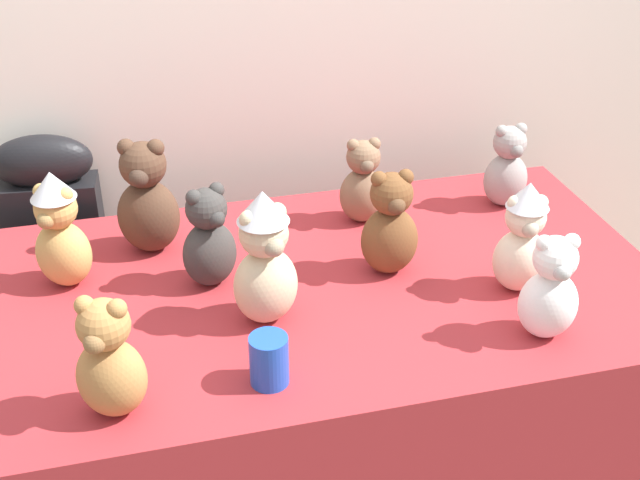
# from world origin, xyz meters

# --- Properties ---
(display_table) EXTENTS (1.67, 0.94, 0.77)m
(display_table) POSITION_xyz_m (0.00, 0.25, 0.39)
(display_table) COLOR maroon
(display_table) RESTS_ON ground_plane
(instrument_case) EXTENTS (0.29, 0.15, 0.98)m
(instrument_case) POSITION_xyz_m (-0.65, 0.85, 0.49)
(instrument_case) COLOR black
(instrument_case) RESTS_ON ground_plane
(teddy_bear_chestnut) EXTENTS (0.15, 0.13, 0.27)m
(teddy_bear_chestnut) POSITION_xyz_m (0.18, 0.26, 0.90)
(teddy_bear_chestnut) COLOR brown
(teddy_bear_chestnut) RESTS_ON display_table
(teddy_bear_cream) EXTENTS (0.15, 0.13, 0.28)m
(teddy_bear_cream) POSITION_xyz_m (0.45, 0.11, 0.91)
(teddy_bear_cream) COLOR beige
(teddy_bear_cream) RESTS_ON display_table
(teddy_bear_charcoal) EXTENTS (0.17, 0.16, 0.26)m
(teddy_bear_charcoal) POSITION_xyz_m (-0.25, 0.31, 0.89)
(teddy_bear_charcoal) COLOR #383533
(teddy_bear_charcoal) RESTS_ON display_table
(teddy_bear_cocoa) EXTENTS (0.19, 0.17, 0.31)m
(teddy_bear_cocoa) POSITION_xyz_m (-0.38, 0.51, 0.91)
(teddy_bear_cocoa) COLOR #4C3323
(teddy_bear_cocoa) RESTS_ON display_table
(teddy_bear_sand) EXTENTS (0.18, 0.16, 0.32)m
(teddy_bear_sand) POSITION_xyz_m (-0.15, 0.14, 0.93)
(teddy_bear_sand) COLOR #CCB78E
(teddy_bear_sand) RESTS_ON display_table
(teddy_bear_caramel) EXTENTS (0.17, 0.16, 0.27)m
(teddy_bear_caramel) POSITION_xyz_m (-0.50, -0.09, 0.89)
(teddy_bear_caramel) COLOR #B27A42
(teddy_bear_caramel) RESTS_ON display_table
(teddy_bear_honey) EXTENTS (0.17, 0.17, 0.30)m
(teddy_bear_honey) POSITION_xyz_m (-0.59, 0.40, 0.92)
(teddy_bear_honey) COLOR tan
(teddy_bear_honey) RESTS_ON display_table
(teddy_bear_mocha) EXTENTS (0.13, 0.11, 0.24)m
(teddy_bear_mocha) POSITION_xyz_m (0.19, 0.53, 0.88)
(teddy_bear_mocha) COLOR #7F6047
(teddy_bear_mocha) RESTS_ON display_table
(teddy_bear_ash) EXTENTS (0.13, 0.11, 0.24)m
(teddy_bear_ash) POSITION_xyz_m (0.60, 0.52, 0.88)
(teddy_bear_ash) COLOR gray
(teddy_bear_ash) RESTS_ON display_table
(teddy_bear_snow) EXTENTS (0.14, 0.13, 0.25)m
(teddy_bear_snow) POSITION_xyz_m (0.43, -0.07, 0.89)
(teddy_bear_snow) COLOR white
(teddy_bear_snow) RESTS_ON display_table
(party_cup_blue) EXTENTS (0.08, 0.08, 0.11)m
(party_cup_blue) POSITION_xyz_m (-0.19, -0.08, 0.83)
(party_cup_blue) COLOR blue
(party_cup_blue) RESTS_ON display_table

